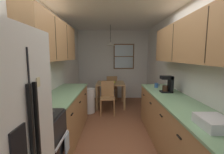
% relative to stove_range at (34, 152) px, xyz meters
% --- Properties ---
extents(ground_plane, '(12.00, 12.00, 0.00)m').
position_rel_stove_range_xyz_m(ground_plane, '(0.99, 1.58, -0.47)').
color(ground_plane, brown).
extents(wall_left, '(0.10, 9.00, 2.55)m').
position_rel_stove_range_xyz_m(wall_left, '(-0.36, 1.58, 0.80)').
color(wall_left, silver).
rests_on(wall_left, ground).
extents(wall_right, '(0.10, 9.00, 2.55)m').
position_rel_stove_range_xyz_m(wall_right, '(2.34, 1.58, 0.80)').
color(wall_right, silver).
rests_on(wall_right, ground).
extents(wall_back, '(4.40, 0.10, 2.55)m').
position_rel_stove_range_xyz_m(wall_back, '(0.99, 4.23, 0.80)').
color(wall_back, silver).
rests_on(wall_back, ground).
extents(ceiling_slab, '(4.40, 9.00, 0.08)m').
position_rel_stove_range_xyz_m(ceiling_slab, '(0.99, 1.58, 2.12)').
color(ceiling_slab, white).
extents(stove_range, '(0.66, 0.59, 1.10)m').
position_rel_stove_range_xyz_m(stove_range, '(0.00, 0.00, 0.00)').
color(stove_range, black).
rests_on(stove_range, ground).
extents(microwave_over_range, '(0.39, 0.58, 0.32)m').
position_rel_stove_range_xyz_m(microwave_over_range, '(-0.11, 0.00, 1.19)').
color(microwave_over_range, black).
extents(counter_left, '(0.64, 1.97, 0.90)m').
position_rel_stove_range_xyz_m(counter_left, '(-0.01, 1.28, -0.02)').
color(counter_left, '#A87A4C').
rests_on(counter_left, ground).
extents(upper_cabinets_left, '(0.33, 2.05, 0.75)m').
position_rel_stove_range_xyz_m(upper_cabinets_left, '(-0.15, 1.23, 1.42)').
color(upper_cabinets_left, '#A87A4C').
extents(counter_right, '(0.64, 3.22, 0.90)m').
position_rel_stove_range_xyz_m(counter_right, '(1.99, 0.57, -0.02)').
color(counter_right, '#A87A4C').
rests_on(counter_right, ground).
extents(upper_cabinets_right, '(0.33, 2.90, 0.67)m').
position_rel_stove_range_xyz_m(upper_cabinets_right, '(2.13, 0.52, 1.36)').
color(upper_cabinets_right, '#A87A4C').
extents(dining_table, '(0.88, 0.88, 0.76)m').
position_rel_stove_range_xyz_m(dining_table, '(0.90, 3.21, 0.17)').
color(dining_table, '#A87F51').
rests_on(dining_table, ground).
extents(dining_chair_near, '(0.41, 0.41, 0.90)m').
position_rel_stove_range_xyz_m(dining_chair_near, '(0.82, 2.56, 0.03)').
color(dining_chair_near, '#A87A4C').
rests_on(dining_chair_near, ground).
extents(dining_chair_far, '(0.43, 0.43, 0.90)m').
position_rel_stove_range_xyz_m(dining_chair_far, '(0.94, 3.86, 0.03)').
color(dining_chair_far, '#A87A4C').
rests_on(dining_chair_far, ground).
extents(pendant_light, '(0.28, 0.28, 0.63)m').
position_rel_stove_range_xyz_m(pendant_light, '(0.90, 3.21, 1.50)').
color(pendant_light, black).
extents(back_window, '(0.76, 0.05, 0.93)m').
position_rel_stove_range_xyz_m(back_window, '(1.40, 4.16, 1.11)').
color(back_window, brown).
extents(trash_bin, '(0.32, 0.32, 0.69)m').
position_rel_stove_range_xyz_m(trash_bin, '(0.29, 2.60, -0.13)').
color(trash_bin, white).
rests_on(trash_bin, ground).
extents(storage_canister, '(0.11, 0.11, 0.17)m').
position_rel_stove_range_xyz_m(storage_canister, '(-0.01, 0.47, 0.51)').
color(storage_canister, '#D84C19').
rests_on(storage_canister, counter_left).
extents(dish_towel, '(0.02, 0.16, 0.24)m').
position_rel_stove_range_xyz_m(dish_towel, '(0.35, 0.15, 0.03)').
color(dish_towel, silver).
extents(coffee_maker, '(0.22, 0.18, 0.32)m').
position_rel_stove_range_xyz_m(coffee_maker, '(2.03, 1.27, 0.60)').
color(coffee_maker, black).
rests_on(coffee_maker, counter_right).
extents(mug_by_coffeemaker, '(0.12, 0.08, 0.10)m').
position_rel_stove_range_xyz_m(mug_by_coffeemaker, '(1.94, 1.74, 0.48)').
color(mug_by_coffeemaker, '#335999').
rests_on(mug_by_coffeemaker, counter_right).
extents(dish_rack, '(0.28, 0.34, 0.10)m').
position_rel_stove_range_xyz_m(dish_rack, '(1.94, -0.26, 0.48)').
color(dish_rack, silver).
rests_on(dish_rack, counter_right).
extents(table_serving_bowl, '(0.17, 0.17, 0.06)m').
position_rel_stove_range_xyz_m(table_serving_bowl, '(0.98, 3.17, 0.32)').
color(table_serving_bowl, '#E0D14C').
rests_on(table_serving_bowl, dining_table).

